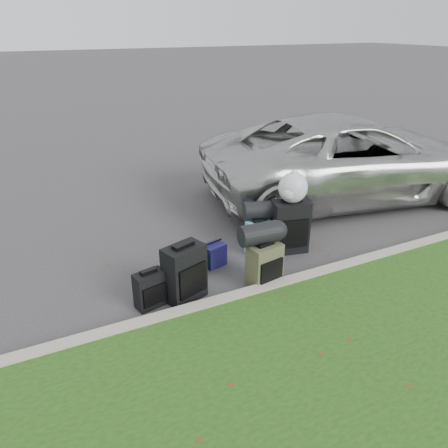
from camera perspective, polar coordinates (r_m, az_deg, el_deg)
name	(u,v)px	position (r m, az deg, el deg)	size (l,w,h in m)	color
ground	(236,261)	(6.66, 1.54, -4.79)	(120.00, 120.00, 0.00)	#383535
curb	(271,289)	(5.88, 6.11, -8.45)	(120.00, 0.18, 0.15)	#9E937F
suv	(351,158)	(9.22, 16.21, 8.32)	(2.73, 5.92, 1.64)	#B7B7B2
suitcase_small_black	(150,290)	(5.62, -9.63, -8.44)	(0.38, 0.21, 0.48)	black
suitcase_large_black_left	(184,273)	(5.64, -5.20, -6.38)	(0.52, 0.31, 0.75)	black
suitcase_olive	(264,265)	(5.94, 5.29, -5.41)	(0.45, 0.28, 0.62)	#3B3B26
suitcase_teal	(259,237)	(6.79, 4.54, -1.70)	(0.37, 0.22, 0.53)	teal
suitcase_large_black_right	(290,226)	(6.84, 8.58, -0.32)	(0.55, 0.33, 0.83)	black
tote_green	(197,262)	(6.30, -3.50, -4.99)	(0.28, 0.22, 0.32)	#197223
tote_navy	(214,255)	(6.47, -1.35, -4.02)	(0.32, 0.25, 0.34)	navy
duffel_left	(259,234)	(5.77, 4.66, -1.26)	(0.29, 0.29, 0.54)	black
duffel_right	(260,210)	(6.72, 4.72, 1.81)	(0.28, 0.28, 0.50)	black
trash_bag	(293,188)	(6.60, 9.01, 4.72)	(0.45, 0.45, 0.45)	silver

